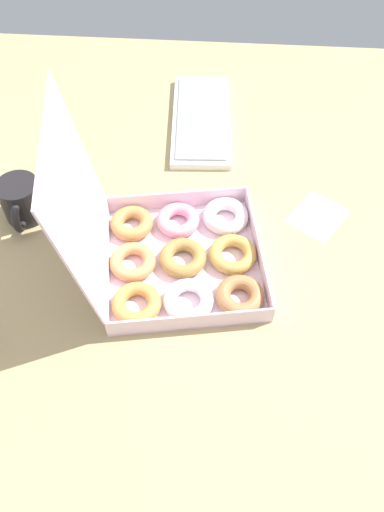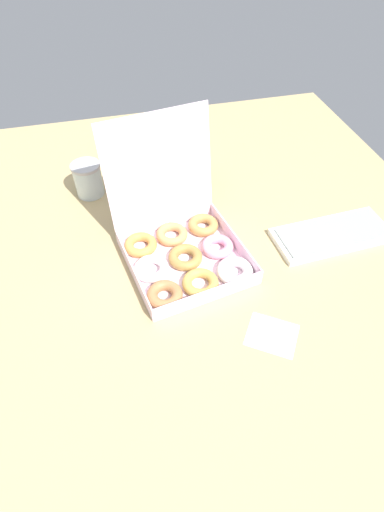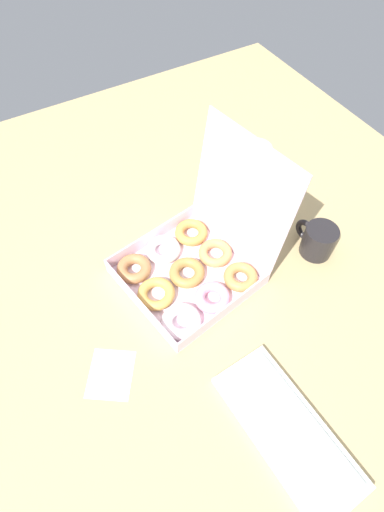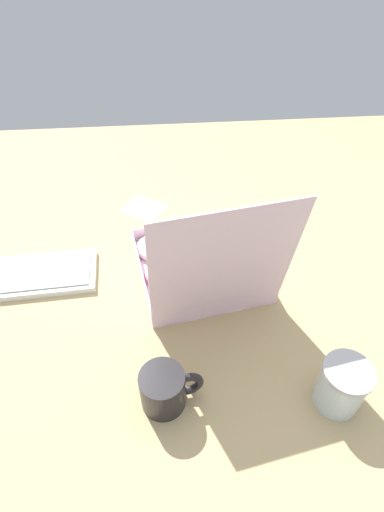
# 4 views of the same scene
# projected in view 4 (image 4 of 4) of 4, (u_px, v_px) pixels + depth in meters

# --- Properties ---
(ground_plane) EXTENTS (1.80, 1.80, 0.02)m
(ground_plane) POSITION_uv_depth(u_px,v_px,m) (219.00, 277.00, 1.08)
(ground_plane) COLOR tan
(donut_box) EXTENTS (0.38, 0.42, 0.36)m
(donut_box) POSITION_uv_depth(u_px,v_px,m) (201.00, 265.00, 1.04)
(donut_box) COLOR white
(donut_box) RESTS_ON ground_plane
(keyboard) EXTENTS (0.37, 0.17, 0.02)m
(keyboard) POSITION_uv_depth(u_px,v_px,m) (28.00, 276.00, 1.06)
(keyboard) COLOR white
(keyboard) RESTS_ON ground_plane
(coffee_mug) EXTENTS (0.13, 0.09, 0.09)m
(coffee_mug) POSITION_uv_depth(u_px,v_px,m) (165.00, 389.00, 0.78)
(coffee_mug) COLOR black
(coffee_mug) RESTS_ON ground_plane
(glass_jar) EXTENTS (0.10, 0.10, 0.11)m
(glass_jar) POSITION_uv_depth(u_px,v_px,m) (342.00, 386.00, 0.78)
(glass_jar) COLOR silver
(glass_jar) RESTS_ON ground_plane
(paper_napkin) EXTENTS (0.16, 0.15, 0.00)m
(paper_napkin) POSITION_uv_depth(u_px,v_px,m) (144.00, 208.00, 1.28)
(paper_napkin) COLOR white
(paper_napkin) RESTS_ON ground_plane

